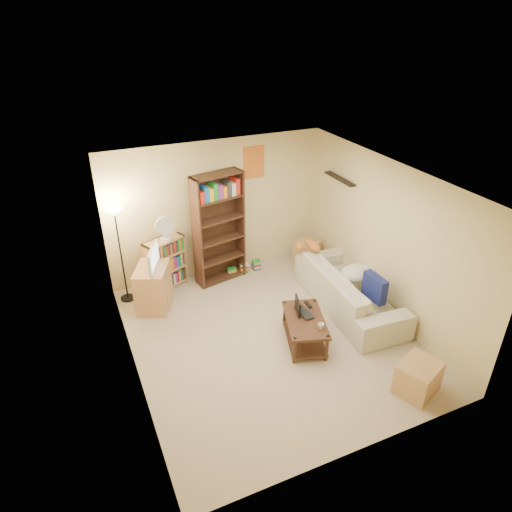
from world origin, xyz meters
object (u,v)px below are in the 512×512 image
at_px(tv_stand, 153,287).
at_px(floor_lamp, 117,228).
at_px(laptop, 307,311).
at_px(sofa, 349,289).
at_px(tabby_cat, 310,245).
at_px(side_table, 307,252).
at_px(end_cabinet, 418,378).
at_px(short_bookshelf, 165,264).
at_px(television, 150,258).
at_px(coffee_table, 305,327).
at_px(mug, 321,326).
at_px(tall_bookshelf, 219,226).
at_px(desk_fan, 165,228).

bearing_deg(tv_stand, floor_lamp, 158.39).
bearing_deg(laptop, sofa, -73.20).
relative_size(laptop, floor_lamp, 0.23).
distance_m(tabby_cat, side_table, 0.93).
xyz_separation_m(side_table, end_cabinet, (-0.37, -3.56, -0.01)).
relative_size(short_bookshelf, end_cabinet, 1.75).
bearing_deg(television, side_table, -60.60).
distance_m(coffee_table, mug, 0.36).
height_order(tall_bookshelf, desk_fan, tall_bookshelf).
xyz_separation_m(television, short_bookshelf, (0.34, 0.53, -0.46)).
height_order(sofa, coffee_table, sofa).
relative_size(sofa, end_cabinet, 4.46).
distance_m(mug, side_table, 2.67).
distance_m(tv_stand, side_table, 3.08).
bearing_deg(end_cabinet, short_bookshelf, 121.47).
distance_m(short_bookshelf, side_table, 2.75).
distance_m(mug, floor_lamp, 3.54).
xyz_separation_m(laptop, tall_bookshelf, (-0.61, 2.10, 0.62)).
bearing_deg(tv_stand, coffee_table, -20.57).
height_order(television, short_bookshelf, television).
distance_m(laptop, short_bookshelf, 2.75).
relative_size(tabby_cat, tv_stand, 0.73).
bearing_deg(side_table, tall_bookshelf, 175.76).
bearing_deg(short_bookshelf, television, -146.74).
distance_m(tall_bookshelf, side_table, 1.94).
bearing_deg(mug, floor_lamp, 132.08).
relative_size(tabby_cat, end_cabinet, 1.00).
distance_m(tv_stand, desk_fan, 1.01).
bearing_deg(side_table, short_bookshelf, 174.25).
distance_m(television, desk_fan, 0.67).
bearing_deg(laptop, mug, 174.53).
distance_m(laptop, desk_fan, 2.77).
relative_size(television, end_cabinet, 1.15).
height_order(desk_fan, side_table, desk_fan).
xyz_separation_m(tabby_cat, mug, (-0.80, -1.73, -0.30)).
bearing_deg(tabby_cat, side_table, 62.27).
distance_m(tabby_cat, coffee_table, 1.75).
relative_size(tabby_cat, short_bookshelf, 0.57).
bearing_deg(short_bookshelf, end_cabinet, -82.16).
bearing_deg(short_bookshelf, sofa, -58.92).
bearing_deg(laptop, tabby_cat, -35.16).
xyz_separation_m(sofa, tabby_cat, (-0.25, 0.91, 0.43)).
xyz_separation_m(tv_stand, side_table, (3.06, 0.25, -0.14)).
height_order(laptop, mug, mug).
bearing_deg(coffee_table, end_cabinet, -41.64).
bearing_deg(side_table, tv_stand, -175.29).
relative_size(mug, short_bookshelf, 0.10).
height_order(sofa, side_table, sofa).
bearing_deg(tabby_cat, tv_stand, 171.36).
bearing_deg(end_cabinet, tv_stand, 129.11).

